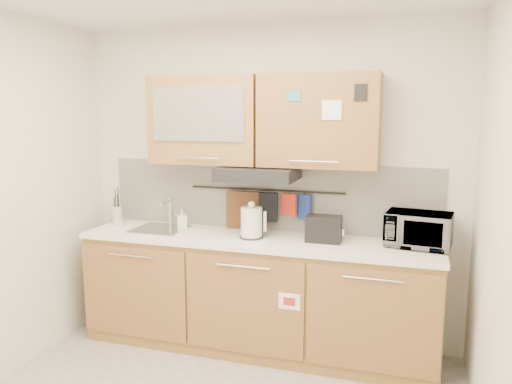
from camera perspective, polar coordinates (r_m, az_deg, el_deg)
The scene contains 17 objects.
wall_back at distance 4.15m, azimuth 1.28°, elevation 0.89°, with size 3.20×3.20×0.00m, color silver.
base_cabinet at distance 4.10m, azimuth 0.01°, elevation -12.19°, with size 2.80×0.64×0.88m.
countertop at distance 3.94m, azimuth 0.00°, elevation -5.50°, with size 2.82×0.62×0.04m, color white.
backsplash at distance 4.16m, azimuth 1.23°, elevation -0.50°, with size 2.80×0.02×0.56m, color silver.
upper_cabinets at distance 3.94m, azimuth 0.52°, elevation 8.18°, with size 1.82×0.37×0.70m.
range_hood at distance 3.90m, azimuth 0.27°, elevation 2.13°, with size 0.60×0.46×0.10m, color black.
sink at distance 4.28m, azimuth -10.87°, elevation -4.16°, with size 0.42×0.40×0.26m.
utensil_rail at distance 4.11m, azimuth 1.09°, elevation 0.24°, with size 0.02×0.02×1.30m, color black.
utensil_crock at distance 4.54m, azimuth -15.53°, elevation -2.52°, with size 0.14×0.14×0.33m.
kettle at distance 3.90m, azimuth -0.50°, elevation -3.59°, with size 0.22×0.21×0.29m.
toaster at distance 3.82m, azimuth 7.76°, elevation -4.16°, with size 0.27×0.16×0.20m.
microwave at distance 3.83m, azimuth 18.07°, elevation -4.13°, with size 0.46×0.31×0.25m, color #999999.
soap_bottle at distance 4.25m, azimuth -8.45°, elevation -3.05°, with size 0.08×0.08×0.17m, color #999999.
cutting_board at distance 4.19m, azimuth -1.30°, elevation -2.58°, with size 0.32×0.02×0.39m, color brown.
oven_mitt at distance 4.04m, azimuth 5.56°, elevation -1.72°, with size 0.12×0.03×0.20m, color navy.
dark_pouch at distance 4.12m, azimuth 1.41°, elevation -1.74°, with size 0.15×0.04×0.24m, color black.
pot_holder at distance 4.07m, azimuth 3.76°, elevation -1.47°, with size 0.15×0.02×0.18m, color red.
Camera 1 is at (1.14, -2.45, 1.90)m, focal length 35.00 mm.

